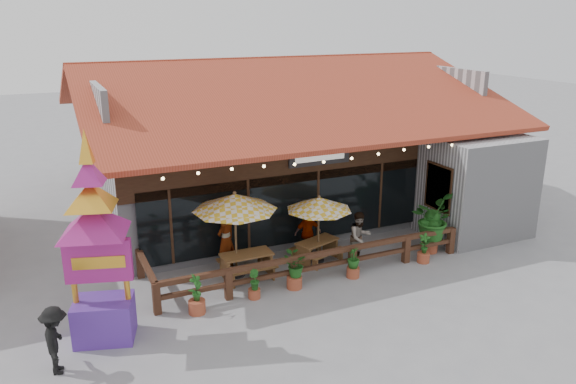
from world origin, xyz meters
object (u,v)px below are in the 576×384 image
umbrella_right (319,204)px  picnic_table_left (247,261)px  umbrella_left (235,202)px  picnic_table_right (317,247)px  thai_sign_tower (94,225)px  pedestrian (56,340)px  tropical_plant (432,220)px

umbrella_right → picnic_table_left: size_ratio=1.45×
umbrella_left → picnic_table_right: bearing=0.2°
thai_sign_tower → pedestrian: bearing=-138.9°
umbrella_left → picnic_table_left: (0.27, -0.16, -1.86)m
umbrella_left → umbrella_right: umbrella_left is taller
thai_sign_tower → picnic_table_right: bearing=16.3°
pedestrian → picnic_table_left: bearing=-55.8°
umbrella_right → thai_sign_tower: bearing=-164.4°
umbrella_right → tropical_plant: (3.79, -0.85, -0.82)m
umbrella_left → picnic_table_right: umbrella_left is taller
umbrella_left → tropical_plant: 6.72m
umbrella_right → tropical_plant: umbrella_right is taller
tropical_plant → umbrella_right: bearing=167.3°
umbrella_right → picnic_table_left: bearing=-178.4°
umbrella_left → thai_sign_tower: (-4.11, -2.00, 0.62)m
picnic_table_left → picnic_table_right: 2.50m
umbrella_left → thai_sign_tower: thai_sign_tower is taller
pedestrian → picnic_table_right: bearing=-62.5°
umbrella_left → picnic_table_left: bearing=-30.1°
picnic_table_right → thai_sign_tower: 7.59m
picnic_table_left → tropical_plant: size_ratio=0.78×
picnic_table_right → umbrella_right: bearing=-95.3°
picnic_table_right → tropical_plant: (3.78, -0.95, 0.69)m
umbrella_right → picnic_table_left: 2.88m
umbrella_left → thai_sign_tower: size_ratio=0.55×
thai_sign_tower → pedestrian: thai_sign_tower is taller
tropical_plant → picnic_table_right: bearing=165.9°
umbrella_right → picnic_table_right: umbrella_right is taller
picnic_table_left → pedestrian: pedestrian is taller
picnic_table_left → thai_sign_tower: bearing=-157.2°
pedestrian → umbrella_right: bearing=-63.1°
umbrella_left → picnic_table_left: 1.88m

